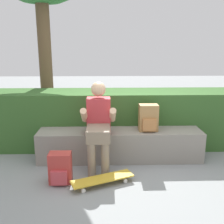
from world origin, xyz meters
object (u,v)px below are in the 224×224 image
at_px(person_skater, 99,122).
at_px(backpack_on_bench, 148,118).
at_px(skateboard_near_person, 103,179).
at_px(bench_main, 120,145).
at_px(backpack_on_ground, 60,169).

height_order(person_skater, backpack_on_bench, person_skater).
bearing_deg(skateboard_near_person, bench_main, 70.96).
distance_m(bench_main, backpack_on_bench, 0.60).
height_order(skateboard_near_person, backpack_on_bench, backpack_on_bench).
bearing_deg(backpack_on_bench, person_skater, -164.52).
bearing_deg(bench_main, skateboard_near_person, -109.04).
height_order(backpack_on_bench, backpack_on_ground, backpack_on_bench).
xyz_separation_m(person_skater, skateboard_near_person, (0.06, -0.55, -0.58)).
distance_m(skateboard_near_person, backpack_on_ground, 0.55).
bearing_deg(person_skater, backpack_on_bench, 15.48).
xyz_separation_m(bench_main, skateboard_near_person, (-0.26, -0.76, -0.16)).
distance_m(bench_main, skateboard_near_person, 0.82).
xyz_separation_m(bench_main, person_skater, (-0.32, -0.21, 0.43)).
relative_size(person_skater, skateboard_near_person, 1.49).
xyz_separation_m(skateboard_near_person, backpack_on_bench, (0.69, 0.75, 0.58)).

